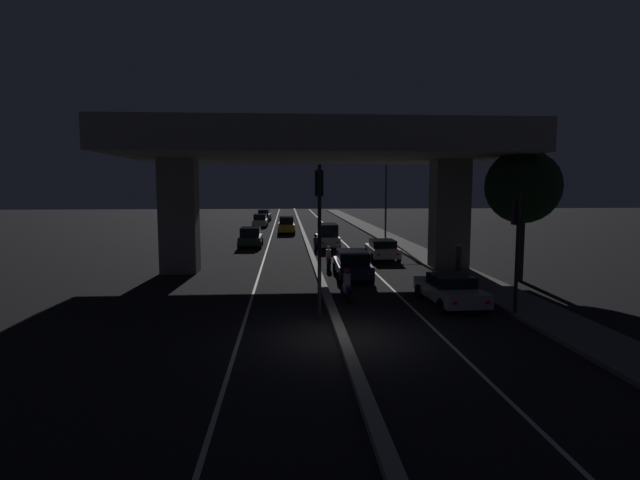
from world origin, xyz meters
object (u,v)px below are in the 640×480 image
(car_silver_lead, at_px, (450,289))
(car_dark_blue_second, at_px, (352,264))
(car_taxi_yellow_second_oncoming, at_px, (286,225))
(car_black_fourth_oncoming, at_px, (264,215))
(motorcycle_blue_filtering_near, at_px, (347,287))
(traffic_light_right_of_median, at_px, (517,234))
(car_white_third, at_px, (382,249))
(car_white_third_oncoming, at_px, (260,220))
(motorcycle_black_filtering_far, at_px, (316,244))
(street_lamp, at_px, (382,188))
(car_dark_green_lead_oncoming, at_px, (251,237))
(car_white_fourth, at_px, (328,236))
(pedestrian_on_sidewalk, at_px, (458,258))
(traffic_light_left_of_median, at_px, (319,216))
(motorcycle_red_filtering_mid, at_px, (329,259))

(car_silver_lead, bearing_deg, car_dark_blue_second, 24.14)
(car_taxi_yellow_second_oncoming, relative_size, car_black_fourth_oncoming, 0.95)
(car_dark_blue_second, height_order, car_taxi_yellow_second_oncoming, car_taxi_yellow_second_oncoming)
(motorcycle_blue_filtering_near, bearing_deg, traffic_light_right_of_median, -117.72)
(motorcycle_blue_filtering_near, bearing_deg, car_white_third, -19.14)
(car_dark_blue_second, height_order, car_white_third_oncoming, car_white_third_oncoming)
(motorcycle_black_filtering_far, bearing_deg, car_white_third_oncoming, 10.55)
(car_dark_blue_second, bearing_deg, car_silver_lead, -151.67)
(street_lamp, bearing_deg, motorcycle_black_filtering_far, -127.92)
(car_dark_green_lead_oncoming, distance_m, car_black_fourth_oncoming, 31.29)
(traffic_light_right_of_median, distance_m, car_white_fourth, 22.86)
(traffic_light_right_of_median, relative_size, car_white_third, 1.08)
(motorcycle_blue_filtering_near, xyz_separation_m, pedestrian_on_sidewalk, (7.04, 5.88, 0.38))
(traffic_light_left_of_median, relative_size, pedestrian_on_sidewalk, 3.47)
(car_taxi_yellow_second_oncoming, xyz_separation_m, motorcycle_red_filtering_mid, (2.57, -23.49, -0.34))
(traffic_light_right_of_median, bearing_deg, car_taxi_yellow_second_oncoming, 103.96)
(motorcycle_black_filtering_far, bearing_deg, traffic_light_right_of_median, -164.22)
(car_dark_blue_second, height_order, motorcycle_blue_filtering_near, car_dark_blue_second)
(car_black_fourth_oncoming, bearing_deg, motorcycle_red_filtering_mid, 10.47)
(car_taxi_yellow_second_oncoming, relative_size, pedestrian_on_sidewalk, 2.65)
(car_white_third, distance_m, motorcycle_blue_filtering_near, 12.74)
(street_lamp, xyz_separation_m, car_white_third_oncoming, (-12.44, 15.65, -4.01))
(car_dark_blue_second, relative_size, car_taxi_yellow_second_oncoming, 1.09)
(traffic_light_left_of_median, height_order, traffic_light_right_of_median, traffic_light_left_of_median)
(car_white_third, distance_m, car_black_fourth_oncoming, 40.54)
(traffic_light_left_of_median, height_order, car_dark_green_lead_oncoming, traffic_light_left_of_median)
(traffic_light_left_of_median, height_order, car_white_fourth, traffic_light_left_of_median)
(street_lamp, xyz_separation_m, motorcycle_red_filtering_mid, (-6.59, -17.18, -4.25))
(street_lamp, xyz_separation_m, motorcycle_black_filtering_far, (-6.90, -8.86, -4.27))
(street_lamp, xyz_separation_m, car_dark_blue_second, (-5.56, -20.51, -4.05))
(car_black_fourth_oncoming, bearing_deg, car_dark_green_lead_oncoming, 3.22)
(car_white_fourth, distance_m, car_taxi_yellow_second_oncoming, 13.54)
(car_black_fourth_oncoming, xyz_separation_m, motorcycle_red_filtering_mid, (5.79, -42.78, -0.29))
(car_white_third_oncoming, relative_size, car_black_fourth_oncoming, 0.93)
(traffic_light_left_of_median, bearing_deg, motorcycle_blue_filtering_near, 64.98)
(motorcycle_blue_filtering_near, bearing_deg, motorcycle_red_filtering_mid, -0.81)
(traffic_light_left_of_median, distance_m, car_dark_blue_second, 9.28)
(car_taxi_yellow_second_oncoming, distance_m, car_white_third_oncoming, 9.91)
(motorcycle_red_filtering_mid, bearing_deg, motorcycle_blue_filtering_near, -179.96)
(car_white_third, relative_size, pedestrian_on_sidewalk, 2.61)
(car_silver_lead, height_order, car_white_third, car_white_third)
(car_white_third, relative_size, car_dark_green_lead_oncoming, 1.07)
(traffic_light_right_of_median, height_order, street_lamp, street_lamp)
(car_dark_blue_second, xyz_separation_m, motorcycle_red_filtering_mid, (-1.03, 3.33, -0.20))
(car_dark_blue_second, bearing_deg, car_black_fourth_oncoming, 10.10)
(car_black_fourth_oncoming, height_order, motorcycle_red_filtering_mid, car_black_fourth_oncoming)
(car_white_third, xyz_separation_m, car_dark_green_lead_oncoming, (-9.52, 8.06, 0.10))
(traffic_light_right_of_median, relative_size, car_dark_blue_second, 0.97)
(car_dark_green_lead_oncoming, relative_size, car_white_third_oncoming, 0.94)
(traffic_light_right_of_median, relative_size, car_dark_green_lead_oncoming, 1.16)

